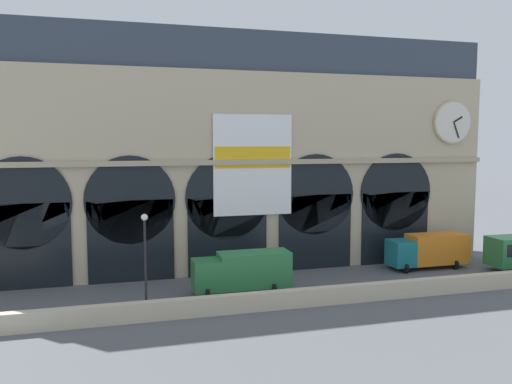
% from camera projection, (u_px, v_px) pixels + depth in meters
% --- Properties ---
extents(ground_plane, '(200.00, 200.00, 0.00)m').
position_uv_depth(ground_plane, '(242.00, 291.00, 39.93)').
color(ground_plane, '#54565B').
extents(quay_parapet_wall, '(90.00, 0.70, 1.28)m').
position_uv_depth(quay_parapet_wall, '(259.00, 301.00, 35.16)').
color(quay_parapet_wall, beige).
rests_on(quay_parapet_wall, ground).
extents(station_building, '(50.42, 4.87, 21.18)m').
position_uv_depth(station_building, '(222.00, 156.00, 45.83)').
color(station_building, '#BCAD8C').
rests_on(station_building, ground).
extents(box_truck_center, '(7.50, 2.91, 3.12)m').
position_uv_depth(box_truck_center, '(243.00, 271.00, 39.28)').
color(box_truck_center, '#2D7A42').
rests_on(box_truck_center, ground).
extents(box_truck_east, '(7.50, 2.91, 3.12)m').
position_uv_depth(box_truck_east, '(428.00, 250.00, 46.85)').
color(box_truck_east, '#19727A').
rests_on(box_truck_east, ground).
extents(street_lamp_quayside, '(0.44, 0.44, 6.90)m').
position_uv_depth(street_lamp_quayside, '(145.00, 251.00, 33.54)').
color(street_lamp_quayside, black).
rests_on(street_lamp_quayside, ground).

